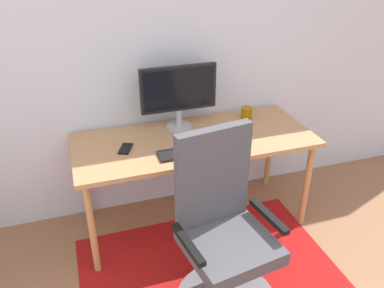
{
  "coord_description": "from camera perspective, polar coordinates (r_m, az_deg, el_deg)",
  "views": [
    {
      "loc": [
        -0.76,
        -0.44,
        1.93
      ],
      "look_at": [
        -0.11,
        1.54,
        0.8
      ],
      "focal_mm": 36.81,
      "sensor_mm": 36.0,
      "label": 1
    }
  ],
  "objects": [
    {
      "name": "keyboard",
      "position": [
        2.48,
        0.01,
        -1.1
      ],
      "size": [
        0.43,
        0.13,
        0.02
      ],
      "primitive_type": "cube",
      "color": "black",
      "rests_on": "desk"
    },
    {
      "name": "desk",
      "position": [
        2.69,
        0.37,
        -0.33
      ],
      "size": [
        1.62,
        0.68,
        0.7
      ],
      "color": "tan",
      "rests_on": "ground"
    },
    {
      "name": "wall_back",
      "position": [
        2.82,
        -2.21,
        15.47
      ],
      "size": [
        6.0,
        0.1,
        2.6
      ],
      "primitive_type": "cube",
      "color": "silver",
      "rests_on": "ground"
    },
    {
      "name": "cell_phone",
      "position": [
        2.55,
        -9.6,
        -0.67
      ],
      "size": [
        0.12,
        0.16,
        0.01
      ],
      "primitive_type": "cube",
      "rotation": [
        0.0,
        0.0,
        -0.42
      ],
      "color": "black",
      "rests_on": "desk"
    },
    {
      "name": "computer_mouse",
      "position": [
        2.58,
        7.46,
        0.16
      ],
      "size": [
        0.06,
        0.1,
        0.03
      ],
      "primitive_type": "ellipsoid",
      "color": "black",
      "rests_on": "desk"
    },
    {
      "name": "monitor",
      "position": [
        2.7,
        -1.96,
        7.64
      ],
      "size": [
        0.53,
        0.18,
        0.45
      ],
      "color": "#B2B2B7",
      "rests_on": "desk"
    },
    {
      "name": "office_chair",
      "position": [
        2.24,
        4.56,
        -14.67
      ],
      "size": [
        0.58,
        0.58,
        1.07
      ],
      "rotation": [
        0.0,
        0.0,
        0.15
      ],
      "color": "slate",
      "rests_on": "ground"
    },
    {
      "name": "coffee_cup",
      "position": [
        2.95,
        7.9,
        4.48
      ],
      "size": [
        0.08,
        0.08,
        0.09
      ],
      "primitive_type": "cylinder",
      "color": "#966507",
      "rests_on": "desk"
    }
  ]
}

